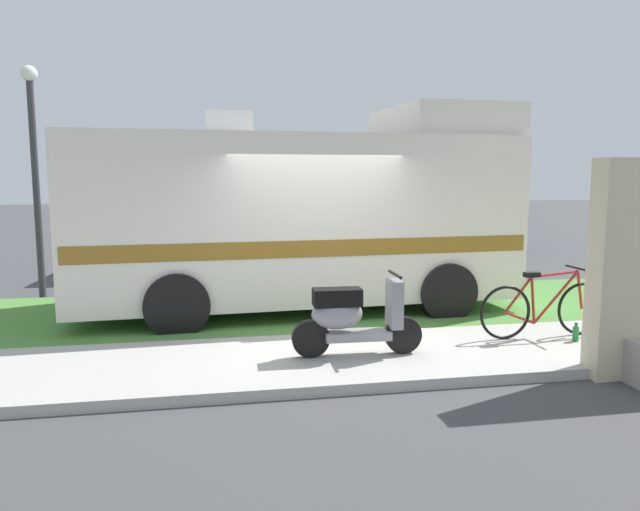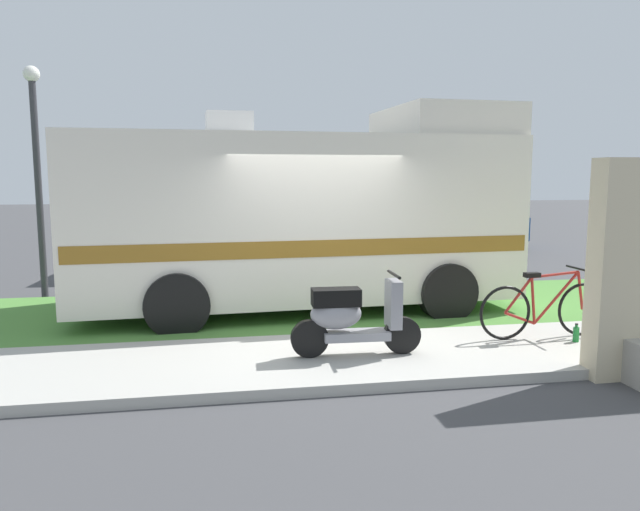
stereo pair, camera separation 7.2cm
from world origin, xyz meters
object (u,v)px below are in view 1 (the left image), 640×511
at_px(pickup_truck_near, 217,230).
at_px(pickup_truck_far, 401,216).
at_px(motorhome_rv, 301,215).
at_px(street_lamp_post, 34,159).
at_px(scooter, 353,317).
at_px(bottle_green, 576,333).
at_px(bicycle, 544,308).

xyz_separation_m(pickup_truck_near, pickup_truck_far, (5.52, 3.43, 0.02)).
bearing_deg(motorhome_rv, street_lamp_post, 157.28).
distance_m(scooter, street_lamp_post, 6.95).
bearing_deg(street_lamp_post, scooter, -46.35).
bearing_deg(scooter, street_lamp_post, 133.65).
bearing_deg(pickup_truck_near, bottle_green, -58.94).
relative_size(bicycle, street_lamp_post, 0.44).
distance_m(bicycle, pickup_truck_near, 8.08).
height_order(pickup_truck_near, street_lamp_post, street_lamp_post).
relative_size(pickup_truck_far, bottle_green, 24.65).
distance_m(motorhome_rv, pickup_truck_near, 4.56).
xyz_separation_m(scooter, pickup_truck_near, (-1.42, 7.30, 0.38)).
bearing_deg(bottle_green, street_lamp_post, 147.69).
height_order(motorhome_rv, street_lamp_post, street_lamp_post).
bearing_deg(bottle_green, motorhome_rv, 136.68).
height_order(scooter, bicycle, scooter).
relative_size(scooter, bottle_green, 6.56).
height_order(motorhome_rv, bottle_green, motorhome_rv).
bearing_deg(pickup_truck_far, motorhome_rv, -118.63).
xyz_separation_m(bicycle, street_lamp_post, (-7.25, 4.51, 1.99)).
distance_m(bottle_green, street_lamp_post, 9.22).
relative_size(scooter, bicycle, 0.86).
height_order(bottle_green, street_lamp_post, street_lamp_post).
relative_size(pickup_truck_near, pickup_truck_far, 1.02).
distance_m(scooter, bottle_green, 2.96).
bearing_deg(bottle_green, pickup_truck_far, 83.77).
xyz_separation_m(motorhome_rv, street_lamp_post, (-4.47, 1.87, 0.92)).
relative_size(scooter, pickup_truck_far, 0.27).
bearing_deg(bicycle, bottle_green, -40.57).
relative_size(bottle_green, street_lamp_post, 0.06).
distance_m(motorhome_rv, bicycle, 3.98).
xyz_separation_m(bicycle, bottle_green, (0.30, -0.26, -0.29)).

